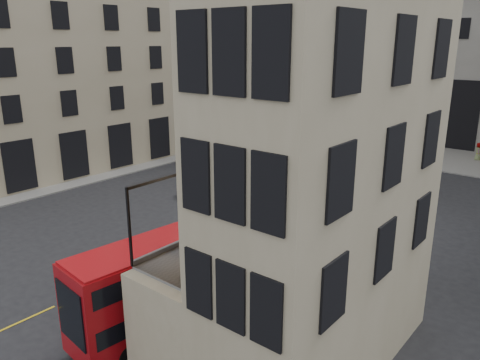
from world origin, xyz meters
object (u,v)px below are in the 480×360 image
Objects in this scene: bus_far at (302,128)px; cafe_chair_c at (282,231)px; pedestrian_c at (371,139)px; pedestrian_e at (208,150)px; car_c at (249,159)px; cafe_table_near at (196,239)px; bicycle at (299,198)px; bus_near at (185,270)px; cafe_chair_a at (199,266)px; cafe_table_far at (270,205)px; street_lamp_a at (179,141)px; car_a at (210,183)px; cafe_chair_b at (261,238)px; traffic_light_near at (273,184)px; cyclist at (303,193)px; car_b at (347,165)px; traffic_light_far at (255,130)px; pedestrian_b at (314,132)px; cafe_table_mid at (242,216)px; pedestrian_d at (478,152)px; street_lamp_b at (351,132)px; cafe_chair_d at (316,204)px; pedestrian_a at (245,138)px.

cafe_chair_c is at bearing -59.22° from bus_far.
pedestrian_e is at bearing 32.80° from pedestrian_c.
car_c is 6.70× the size of cafe_table_near.
cafe_chair_c reaches higher than pedestrian_c.
bicycle is at bearing 139.93° from car_c.
bicycle is at bearing 110.83° from cafe_table_near.
cafe_chair_c is (4.13, 1.52, 2.49)m from bus_near.
pedestrian_c is 1.65× the size of cafe_chair_a.
cafe_chair_c is at bearing -43.42° from cafe_table_far.
street_lamp_a reaches higher than pedestrian_c.
car_a is at bearing 21.36° from pedestrian_e.
pedestrian_c is 1.85× the size of cafe_chair_b.
cafe_table_near reaches higher than traffic_light_near.
bus_near is 1.92× the size of car_c.
cafe_chair_c reaches higher than car_a.
cafe_chair_b is (8.24, -16.43, 4.06)m from cyclist.
pedestrian_e reaches higher than car_a.
cyclist reaches higher than car_b.
traffic_light_near is at bearing -174.56° from bicycle.
car_b is at bearing 108.77° from cafe_table_far.
cafe_chair_a is at bearing 82.35° from pedestrian_c.
traffic_light_far is at bearing 26.16° from pedestrian_c.
pedestrian_c reaches higher than car_b.
pedestrian_b is 2.63× the size of cafe_table_mid.
pedestrian_e is at bearing -10.08° from car_c.
cafe_chair_c is at bearing 20.19° from bus_near.
bus_near is 17.51m from cyclist.
cafe_chair_a is at bearing -76.23° from cafe_table_far.
pedestrian_d is 38.81m from cafe_chair_c.
pedestrian_e is at bearing 158.29° from car_a.
pedestrian_d is (14.48, 25.93, 0.18)m from car_a.
cafe_table_near is 1.00× the size of cafe_chair_c.
cyclist is (0.15, 3.78, -1.64)m from traffic_light_near.
street_lamp_b is at bearing 111.13° from cafe_chair_b.
cyclist is at bearing 44.27° from car_a.
traffic_light_near is 2.41× the size of cyclist.
cafe_chair_d reaches higher than cyclist.
traffic_light_near is 0.68× the size of car_c.
traffic_light_near is 18.07m from cafe_chair_a.
cafe_chair_b is (9.91, -27.05, 4.20)m from car_b.
cyclist reaches higher than pedestrian_c.
car_b is 5.54× the size of cafe_table_mid.
pedestrian_a is at bearing 130.97° from cafe_chair_c.
bicycle is (-4.47, 16.54, -1.87)m from bus_near.
car_a is (6.79, -14.92, -1.63)m from traffic_light_far.
street_lamp_b is 1.35× the size of car_b.
bus_near is at bearing -124.31° from cafe_chair_d.
pedestrian_a is 1.97× the size of cafe_chair_d.
pedestrian_d is at bearing -142.67° from car_c.
bicycle is 2.74× the size of cafe_table_far.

